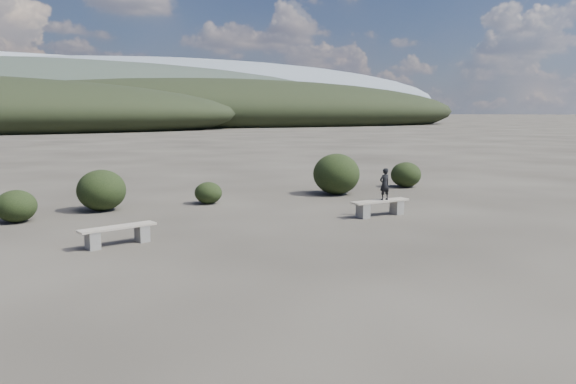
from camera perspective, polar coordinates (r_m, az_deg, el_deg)
name	(u,v)px	position (r m, az deg, el deg)	size (l,w,h in m)	color
ground	(336,280)	(10.23, 4.88, -8.87)	(1200.00, 1200.00, 0.00)	#2E2923
bench_left	(118,234)	(13.25, -16.89, -4.07)	(1.78, 0.81, 0.44)	#65635E
bench_right	(380,206)	(16.43, 9.35, -1.46)	(1.88, 0.54, 0.46)	#65635E
seated_person	(385,184)	(16.43, 9.79, 0.80)	(0.34, 0.22, 0.92)	black
shrub_a	(16,206)	(16.99, -25.90, -1.30)	(1.08, 1.08, 0.89)	black
shrub_b	(101,190)	(17.98, -18.42, 0.17)	(1.46, 1.46, 1.25)	black
shrub_c	(208,193)	(18.57, -8.10, -0.09)	(0.90, 0.90, 0.72)	black
shrub_d	(336,174)	(20.55, 4.94, 1.83)	(1.70, 1.70, 1.49)	black
shrub_e	(406,175)	(22.95, 11.89, 1.74)	(1.21, 1.21, 1.01)	black
mountain_ridges	(21,98)	(347.65, -25.51, 8.63)	(500.00, 400.00, 56.00)	black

